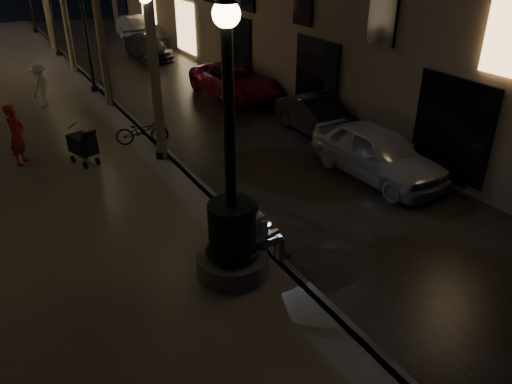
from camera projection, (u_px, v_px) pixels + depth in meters
ground at (109, 101)px, 20.33m from camera, size 120.00×120.00×0.00m
cobble_lane at (178, 91)px, 21.64m from camera, size 6.00×45.00×0.02m
promenade at (1, 114)px, 18.53m from camera, size 8.00×45.00×0.20m
curb_strip at (109, 99)px, 20.28m from camera, size 0.25×45.00×0.20m
fountain_lamppost at (232, 227)px, 9.30m from camera, size 1.40×1.40×5.21m
seated_man_laptop at (260, 232)px, 9.70m from camera, size 1.01×0.34×1.38m
lamp_curb_a at (151, 53)px, 13.30m from camera, size 0.36×0.36×4.81m
lamp_curb_b at (83, 15)px, 19.48m from camera, size 0.36×0.36×4.81m
stroller at (83, 144)px, 14.04m from camera, size 0.73×1.18×1.19m
car_front at (377, 152)px, 13.73m from camera, size 1.88×4.29×1.44m
car_second at (319, 117)px, 16.70m from camera, size 1.31×3.73×1.23m
car_third at (236, 81)px, 20.59m from camera, size 2.58×4.95×1.33m
car_rear at (148, 47)px, 27.03m from camera, size 1.73×4.23×1.22m
car_fifth at (140, 28)px, 31.30m from camera, size 1.95×4.75×1.53m
pedestrian_red at (16, 135)px, 13.95m from camera, size 0.67×0.76×1.75m
pedestrian_white at (40, 85)px, 18.64m from camera, size 1.08×1.23×1.66m
bicycle at (142, 131)px, 15.49m from camera, size 1.70×1.01×0.84m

